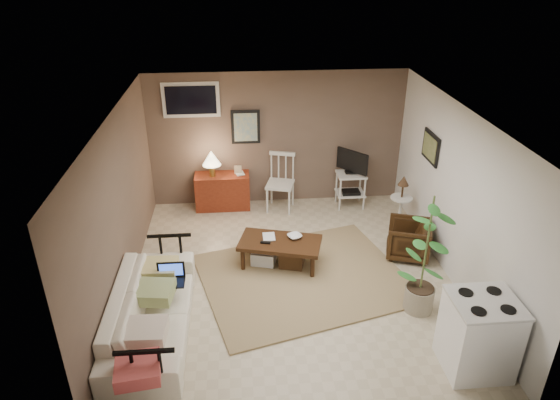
{
  "coord_description": "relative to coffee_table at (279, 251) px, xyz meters",
  "views": [
    {
      "loc": [
        -0.67,
        -5.84,
        4.21
      ],
      "look_at": [
        -0.14,
        0.35,
        1.08
      ],
      "focal_mm": 32.0,
      "sensor_mm": 36.0,
      "label": 1
    }
  ],
  "objects": [
    {
      "name": "art_back",
      "position": [
        -0.41,
        2.14,
        1.2
      ],
      "size": [
        0.5,
        0.03,
        0.6
      ],
      "primitive_type": "cube",
      "color": "black"
    },
    {
      "name": "sofa_end_rails",
      "position": [
        -1.53,
        -1.34,
        0.13
      ],
      "size": [
        0.6,
        2.24,
        0.75
      ],
      "primitive_type": null,
      "color": "black",
      "rests_on": "floor"
    },
    {
      "name": "coffee_table",
      "position": [
        0.0,
        0.0,
        0.0
      ],
      "size": [
        1.29,
        0.9,
        0.44
      ],
      "color": "#351E0E",
      "rests_on": "floor"
    },
    {
      "name": "sofa_pillows",
      "position": [
        -1.6,
        -1.59,
        0.29
      ],
      "size": [
        0.43,
        2.13,
        0.15
      ],
      "primitive_type": null,
      "color": "beige",
      "rests_on": "sofa"
    },
    {
      "name": "sofa",
      "position": [
        -1.66,
        -1.34,
        0.19
      ],
      "size": [
        0.65,
        2.24,
        0.87
      ],
      "primitive_type": "imported",
      "rotation": [
        0.0,
        0.0,
        1.57
      ],
      "color": "white",
      "rests_on": "floor"
    },
    {
      "name": "window",
      "position": [
        -1.31,
        2.14,
        1.7
      ],
      "size": [
        0.96,
        0.03,
        0.6
      ],
      "primitive_type": "cube",
      "color": "silver"
    },
    {
      "name": "side_table",
      "position": [
        2.09,
        0.94,
        0.34
      ],
      "size": [
        0.36,
        0.36,
        0.95
      ],
      "color": "silver",
      "rests_on": "floor"
    },
    {
      "name": "art_right",
      "position": [
        2.37,
        0.72,
        1.27
      ],
      "size": [
        0.03,
        0.6,
        0.45
      ],
      "primitive_type": "cube",
      "color": "black"
    },
    {
      "name": "armchair",
      "position": [
        1.96,
        0.1,
        0.07
      ],
      "size": [
        0.74,
        0.76,
        0.63
      ],
      "primitive_type": "imported",
      "rotation": [
        0.0,
        0.0,
        -1.9
      ],
      "color": "black",
      "rests_on": "floor"
    },
    {
      "name": "rug",
      "position": [
        0.32,
        -0.37,
        -0.23
      ],
      "size": [
        3.26,
        2.88,
        0.03
      ],
      "primitive_type": "cube",
      "rotation": [
        0.0,
        0.0,
        0.27
      ],
      "color": "#9B845A",
      "rests_on": "floor"
    },
    {
      "name": "potted_plant",
      "position": [
        1.71,
        -1.16,
        0.64
      ],
      "size": [
        0.42,
        0.42,
        1.67
      ],
      "color": "#A0947F",
      "rests_on": "floor"
    },
    {
      "name": "floor",
      "position": [
        0.14,
        -0.33,
        -0.25
      ],
      "size": [
        5.0,
        5.0,
        0.0
      ],
      "primitive_type": "plane",
      "color": "#C1B293",
      "rests_on": "ground"
    },
    {
      "name": "red_console",
      "position": [
        -0.87,
        1.96,
        0.14
      ],
      "size": [
        0.96,
        0.43,
        1.11
      ],
      "color": "maroon",
      "rests_on": "floor"
    },
    {
      "name": "laptop",
      "position": [
        -1.44,
        -0.95,
        0.32
      ],
      "size": [
        0.34,
        0.25,
        0.23
      ],
      "color": "black",
      "rests_on": "sofa"
    },
    {
      "name": "book_table",
      "position": [
        -0.24,
        0.11,
        0.29
      ],
      "size": [
        0.18,
        0.02,
        0.24
      ],
      "primitive_type": "imported",
      "rotation": [
        0.0,
        0.0,
        0.0
      ],
      "color": "#351E0E",
      "rests_on": "coffee_table"
    },
    {
      "name": "bowl",
      "position": [
        0.23,
        0.07,
        0.27
      ],
      "size": [
        0.2,
        0.13,
        0.2
      ],
      "primitive_type": "imported",
      "rotation": [
        0.0,
        0.0,
        0.42
      ],
      "color": "#351E0E",
      "rests_on": "coffee_table"
    },
    {
      "name": "book_console",
      "position": [
        -0.61,
        1.95,
        0.49
      ],
      "size": [
        0.15,
        0.05,
        0.2
      ],
      "primitive_type": "imported",
      "rotation": [
        0.0,
        0.0,
        0.21
      ],
      "color": "#351E0E",
      "rests_on": "red_console"
    },
    {
      "name": "spindle_chair",
      "position": [
        0.17,
        1.82,
        0.23
      ],
      "size": [
        0.57,
        0.57,
        1.02
      ],
      "color": "silver",
      "rests_on": "floor"
    },
    {
      "name": "tv_stand",
      "position": [
        1.44,
        1.81,
        0.32
      ],
      "size": [
        0.5,
        0.51,
        1.07
      ],
      "color": "silver",
      "rests_on": "floor"
    },
    {
      "name": "stove",
      "position": [
        1.99,
        -2.19,
        0.21
      ],
      "size": [
        0.71,
        0.66,
        0.92
      ],
      "color": "white",
      "rests_on": "floor"
    }
  ]
}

